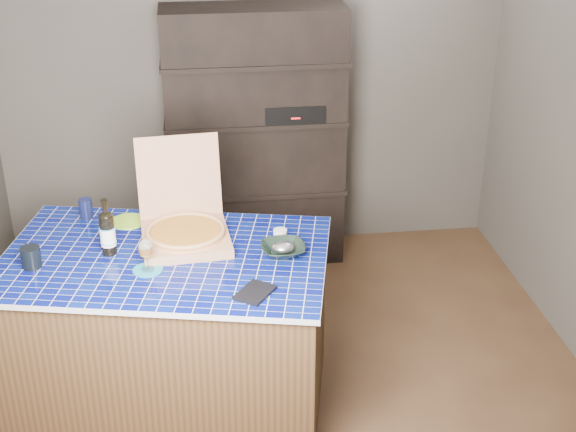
{
  "coord_description": "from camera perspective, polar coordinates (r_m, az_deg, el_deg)",
  "views": [
    {
      "loc": [
        -0.44,
        -3.62,
        2.83
      ],
      "look_at": [
        0.03,
        0.0,
        1.05
      ],
      "focal_mm": 50.0,
      "sensor_mm": 36.0,
      "label": 1
    }
  ],
  "objects": [
    {
      "name": "room",
      "position": [
        3.97,
        -0.42,
        2.55
      ],
      "size": [
        3.5,
        3.5,
        3.5
      ],
      "color": "brown",
      "rests_on": "ground"
    },
    {
      "name": "teal_trivet",
      "position": [
        3.95,
        -9.94,
        -3.8
      ],
      "size": [
        0.15,
        0.15,
        0.01
      ],
      "primitive_type": "cylinder",
      "color": "teal",
      "rests_on": "kitchen_island"
    },
    {
      "name": "bowl",
      "position": [
        4.02,
        -0.35,
        -2.39
      ],
      "size": [
        0.24,
        0.24,
        0.05
      ],
      "primitive_type": "imported",
      "rotation": [
        0.0,
        0.0,
        0.07
      ],
      "color": "black",
      "rests_on": "kitchen_island"
    },
    {
      "name": "mead_bottle",
      "position": [
        4.09,
        -12.71,
        -1.15
      ],
      "size": [
        0.08,
        0.08,
        0.3
      ],
      "color": "black",
      "rests_on": "kitchen_island"
    },
    {
      "name": "dvd_case",
      "position": [
        3.7,
        -2.36,
        -5.46
      ],
      "size": [
        0.22,
        0.23,
        0.01
      ],
      "primitive_type": "cube",
      "rotation": [
        0.0,
        0.0,
        -0.62
      ],
      "color": "black",
      "rests_on": "kitchen_island"
    },
    {
      "name": "green_trivet",
      "position": [
        4.44,
        -11.28,
        -0.37
      ],
      "size": [
        0.2,
        0.2,
        0.01
      ],
      "primitive_type": "cylinder",
      "color": "#89C62A",
      "rests_on": "kitchen_island"
    },
    {
      "name": "tumbler",
      "position": [
        4.09,
        -17.81,
        -2.81
      ],
      "size": [
        0.1,
        0.1,
        0.11
      ],
      "primitive_type": "cylinder",
      "color": "black",
      "rests_on": "kitchen_island"
    },
    {
      "name": "wine_glass",
      "position": [
        3.89,
        -10.07,
        -2.35
      ],
      "size": [
        0.07,
        0.07,
        0.16
      ],
      "color": "white",
      "rests_on": "teal_trivet"
    },
    {
      "name": "shelving_unit",
      "position": [
        5.52,
        -2.3,
        5.52
      ],
      "size": [
        1.2,
        0.41,
        1.8
      ],
      "color": "black",
      "rests_on": "floor"
    },
    {
      "name": "white_jar",
      "position": [
        4.15,
        -0.56,
        -1.37
      ],
      "size": [
        0.07,
        0.07,
        0.06
      ],
      "primitive_type": "cylinder",
      "color": "silver",
      "rests_on": "kitchen_island"
    },
    {
      "name": "navy_cup",
      "position": [
        4.52,
        -14.19,
        0.51
      ],
      "size": [
        0.07,
        0.07,
        0.11
      ],
      "primitive_type": "cylinder",
      "color": "black",
      "rests_on": "kitchen_island"
    },
    {
      "name": "foil_contents",
      "position": [
        4.01,
        -0.35,
        -2.23
      ],
      "size": [
        0.11,
        0.09,
        0.05
      ],
      "primitive_type": "ellipsoid",
      "color": "#B6B8C2",
      "rests_on": "bowl"
    },
    {
      "name": "kitchen_island",
      "position": [
        4.3,
        -8.4,
        -8.0
      ],
      "size": [
        1.81,
        1.36,
        0.89
      ],
      "rotation": [
        0.0,
        0.0,
        -0.22
      ],
      "color": "#492E1C",
      "rests_on": "floor"
    },
    {
      "name": "pizza_box",
      "position": [
        4.17,
        -7.34,
        -0.91
      ],
      "size": [
        0.48,
        0.57,
        0.48
      ],
      "rotation": [
        0.0,
        0.0,
        0.08
      ],
      "color": "#B27A5C",
      "rests_on": "kitchen_island"
    }
  ]
}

